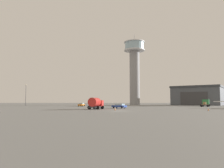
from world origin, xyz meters
name	(u,v)px	position (x,y,z in m)	size (l,w,h in m)	color
ground_plane	(120,111)	(0.00, 0.00, 0.00)	(400.00, 400.00, 0.00)	slate
control_tower	(134,65)	(11.73, 73.76, 22.28)	(11.60, 11.60, 39.68)	gray
hangar	(198,96)	(44.11, 66.71, 4.97)	(30.40, 28.88, 9.90)	#4C5159
truck_fuel_tanker_red	(96,103)	(-5.93, 9.57, 1.65)	(4.25, 6.03, 3.04)	#38383D
truck_flatbed_green	(205,103)	(34.95, 36.69, 1.34)	(5.35, 6.91, 2.78)	#38383D
car_blue	(119,106)	(0.67, 17.26, 0.74)	(4.60, 3.99, 1.37)	#2847A8
car_orange	(81,104)	(-13.79, 41.91, 0.74)	(2.66, 4.74, 1.37)	orange
light_post_east	(26,93)	(-41.23, 53.86, 5.82)	(0.44, 0.44, 9.92)	#38383D
traffic_cone_near_right	(115,109)	(-0.95, 3.10, 0.34)	(0.36, 0.36, 0.68)	black
traffic_cone_mid_apron	(208,109)	(20.18, 1.56, 0.27)	(0.36, 0.36, 0.55)	black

